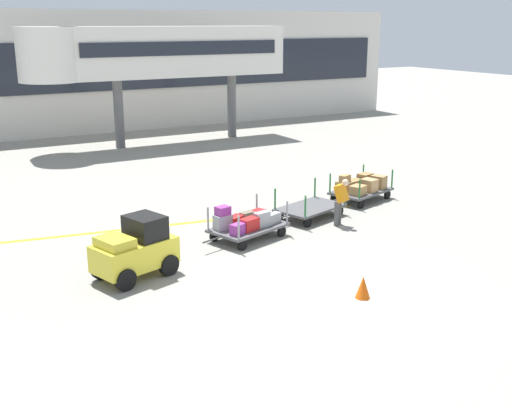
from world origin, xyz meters
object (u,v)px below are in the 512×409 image
baggage_cart_tail (361,187)px  baggage_handler (340,200)px  safety_cone_near (363,287)px  baggage_tug (136,249)px  baggage_cart_lead (246,223)px  baggage_cart_middle (310,208)px

baggage_cart_tail → baggage_handler: bearing=-141.0°
baggage_handler → safety_cone_near: (-2.98, -4.87, -0.59)m
baggage_cart_tail → baggage_handler: 3.24m
baggage_tug → baggage_handler: bearing=7.1°
baggage_handler → safety_cone_near: baggage_handler is taller
safety_cone_near → baggage_tug: bearing=136.9°
baggage_tug → baggage_cart_lead: bearing=17.0°
baggage_cart_middle → safety_cone_near: baggage_cart_middle is taller
baggage_cart_lead → safety_cone_near: 5.18m
baggage_cart_lead → baggage_cart_tail: bearing=16.6°
baggage_cart_tail → baggage_cart_lead: bearing=-163.4°
baggage_cart_middle → baggage_cart_tail: 3.02m
baggage_tug → baggage_handler: baggage_tug is taller
baggage_cart_tail → safety_cone_near: (-5.49, -6.90, -0.25)m
baggage_tug → baggage_handler: size_ratio=1.49×
baggage_cart_lead → baggage_handler: 3.36m
baggage_tug → safety_cone_near: bearing=-43.1°
baggage_cart_lead → safety_cone_near: baggage_cart_lead is taller
baggage_cart_tail → baggage_tug: bearing=-163.2°
safety_cone_near → baggage_cart_tail: bearing=51.5°
safety_cone_near → baggage_handler: bearing=58.5°
baggage_tug → baggage_cart_middle: baggage_tug is taller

